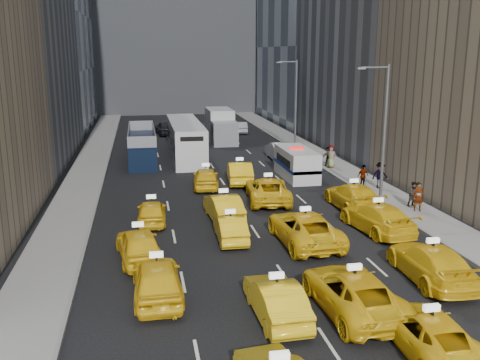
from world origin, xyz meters
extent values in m
plane|color=black|center=(0.00, 0.00, 0.00)|extent=(160.00, 160.00, 0.00)
cube|color=gray|center=(-10.50, 25.00, 0.07)|extent=(3.00, 90.00, 0.15)
cube|color=gray|center=(10.50, 25.00, 0.07)|extent=(3.00, 90.00, 0.15)
cube|color=slate|center=(-9.05, 25.00, 0.09)|extent=(0.15, 90.00, 0.18)
cube|color=slate|center=(9.05, 25.00, 0.09)|extent=(0.15, 90.00, 0.18)
cylinder|color=#595B60|center=(9.30, 12.00, 4.50)|extent=(0.20, 0.20, 9.00)
cylinder|color=#595B60|center=(8.40, 12.00, 8.80)|extent=(1.80, 0.12, 0.12)
cube|color=slate|center=(7.50, 12.00, 8.75)|extent=(0.50, 0.22, 0.12)
cylinder|color=#595B60|center=(9.30, 32.00, 4.50)|extent=(0.20, 0.20, 9.00)
cylinder|color=#595B60|center=(8.40, 32.00, 8.80)|extent=(1.80, 0.12, 0.12)
cube|color=slate|center=(7.50, 32.00, 8.75)|extent=(0.50, 0.22, 0.12)
imported|color=yellow|center=(3.12, -5.01, 0.67)|extent=(2.36, 4.88, 1.34)
imported|color=yellow|center=(-5.63, 0.63, 0.83)|extent=(2.04, 4.88, 1.65)
imported|color=yellow|center=(-1.32, -1.85, 0.74)|extent=(1.71, 4.53, 1.48)
imported|color=yellow|center=(1.72, -1.88, 0.80)|extent=(2.89, 5.84, 1.59)
imported|color=yellow|center=(6.18, 0.25, 0.80)|extent=(2.50, 5.60, 1.60)
imported|color=yellow|center=(-6.34, 4.85, 0.80)|extent=(2.48, 4.88, 1.59)
imported|color=yellow|center=(-1.58, 6.90, 0.68)|extent=(1.53, 4.14, 1.36)
imported|color=yellow|center=(2.15, 5.69, 0.83)|extent=(2.93, 6.03, 1.65)
imported|color=yellow|center=(6.65, 6.75, 0.80)|extent=(2.85, 5.74, 1.60)
imported|color=yellow|center=(-5.60, 10.55, 0.69)|extent=(1.78, 4.11, 1.38)
imported|color=yellow|center=(-1.38, 10.48, 0.78)|extent=(1.96, 4.83, 1.56)
imported|color=yellow|center=(2.15, 13.87, 0.80)|extent=(3.37, 6.06, 1.60)
imported|color=yellow|center=(7.04, 11.13, 0.82)|extent=(2.31, 5.65, 1.64)
imported|color=yellow|center=(-1.49, 18.24, 0.76)|extent=(2.22, 4.62, 1.52)
imported|color=yellow|center=(1.25, 19.35, 0.82)|extent=(2.24, 5.11, 1.63)
cube|color=silver|center=(5.98, 20.20, 1.16)|extent=(2.24, 5.79, 2.31)
cylinder|color=black|center=(5.03, 18.21, 0.46)|extent=(0.28, 0.92, 0.92)
cylinder|color=black|center=(6.94, 18.21, 0.46)|extent=(0.28, 0.92, 0.92)
cylinder|color=black|center=(5.03, 22.19, 0.46)|extent=(0.28, 0.92, 0.92)
cylinder|color=black|center=(6.94, 22.19, 0.46)|extent=(0.28, 0.92, 0.92)
cube|color=navy|center=(5.98, 20.20, 1.00)|extent=(2.28, 5.79, 0.26)
cube|color=red|center=(5.98, 20.20, 2.40)|extent=(1.05, 0.37, 0.17)
cube|color=black|center=(-5.97, 29.19, 1.51)|extent=(3.31, 10.55, 3.02)
cylinder|color=black|center=(-7.00, 24.90, 0.55)|extent=(0.28, 1.10, 1.10)
cylinder|color=black|center=(-4.94, 24.90, 0.55)|extent=(0.28, 1.10, 1.10)
cylinder|color=black|center=(-7.00, 33.48, 0.55)|extent=(0.28, 1.10, 1.10)
cylinder|color=black|center=(-4.94, 33.48, 0.55)|extent=(0.28, 1.10, 1.10)
cube|color=silver|center=(-1.94, 30.21, 1.70)|extent=(3.80, 13.35, 3.40)
cylinder|color=black|center=(-3.17, 24.52, 0.55)|extent=(0.28, 1.10, 1.10)
cylinder|color=black|center=(-0.72, 24.52, 0.55)|extent=(0.28, 1.10, 1.10)
cylinder|color=black|center=(-3.17, 35.89, 0.55)|extent=(0.28, 1.10, 1.10)
cylinder|color=black|center=(-0.72, 35.89, 0.55)|extent=(0.28, 1.10, 1.10)
cube|color=silver|center=(2.73, 38.78, 1.77)|extent=(2.97, 7.84, 3.54)
cylinder|color=black|center=(1.55, 35.81, 0.55)|extent=(0.28, 1.10, 1.10)
cylinder|color=black|center=(3.90, 35.81, 0.55)|extent=(0.28, 1.10, 1.10)
cylinder|color=black|center=(1.55, 41.75, 0.55)|extent=(0.28, 1.10, 1.10)
cylinder|color=black|center=(3.90, 41.75, 0.55)|extent=(0.28, 1.10, 1.10)
imported|color=#B0B2B8|center=(6.51, 27.68, 0.82)|extent=(1.86, 5.00, 1.63)
imported|color=black|center=(-6.19, 41.54, 0.70)|extent=(2.44, 5.06, 1.39)
imported|color=slate|center=(1.97, 44.06, 0.77)|extent=(2.47, 5.42, 1.54)
imported|color=black|center=(-3.14, 44.97, 0.83)|extent=(2.48, 5.03, 1.65)
imported|color=#929398|center=(6.12, 44.82, 0.69)|extent=(1.90, 4.30, 1.37)
imported|color=gray|center=(10.65, 9.57, 1.05)|extent=(0.73, 0.55, 1.81)
imported|color=gray|center=(10.86, 10.54, 0.95)|extent=(0.84, 0.56, 1.60)
imported|color=gray|center=(10.75, 15.27, 1.11)|extent=(1.26, 0.56, 1.92)
imported|color=gray|center=(9.68, 15.77, 0.99)|extent=(1.07, 0.74, 1.67)
imported|color=gray|center=(9.75, 22.73, 1.11)|extent=(1.05, 0.77, 1.93)
imported|color=gray|center=(9.77, 23.39, 0.98)|extent=(1.58, 0.68, 1.65)
camera|label=1|loc=(-6.01, -19.63, 9.73)|focal=40.00mm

